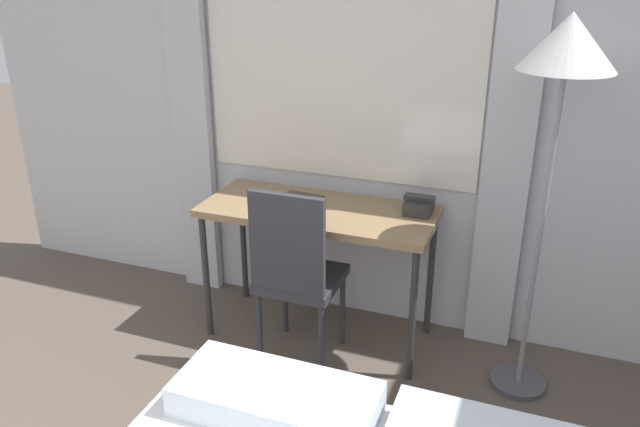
{
  "coord_description": "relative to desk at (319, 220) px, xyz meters",
  "views": [
    {
      "loc": [
        0.85,
        0.1,
        2.02
      ],
      "look_at": [
        -0.06,
        2.54,
        0.93
      ],
      "focal_mm": 35.0,
      "sensor_mm": 36.0,
      "label": 1
    }
  ],
  "objects": [
    {
      "name": "wall_back_with_window",
      "position": [
        0.19,
        0.34,
        0.65
      ],
      "size": [
        5.09,
        0.13,
        2.7
      ],
      "color": "silver",
      "rests_on": "ground_plane"
    },
    {
      "name": "desk",
      "position": [
        0.0,
        0.0,
        0.0
      ],
      "size": [
        1.24,
        0.53,
        0.78
      ],
      "color": "#937551",
      "rests_on": "ground_plane"
    },
    {
      "name": "desk_chair",
      "position": [
        -0.01,
        -0.29,
        -0.15
      ],
      "size": [
        0.4,
        0.4,
        0.99
      ],
      "rotation": [
        0.0,
        0.0,
        0.01
      ],
      "color": "#333338",
      "rests_on": "ground_plane"
    },
    {
      "name": "standing_lamp",
      "position": [
        1.11,
        -0.08,
        0.87
      ],
      "size": [
        0.4,
        0.4,
        1.81
      ],
      "color": "#4C4C51",
      "rests_on": "ground_plane"
    },
    {
      "name": "telephone",
      "position": [
        0.51,
        0.13,
        0.11
      ],
      "size": [
        0.16,
        0.17,
        0.09
      ],
      "color": "#2D2D2D",
      "rests_on": "desk"
    },
    {
      "name": "book",
      "position": [
        -0.12,
        0.04,
        0.08
      ],
      "size": [
        0.22,
        0.2,
        0.02
      ],
      "rotation": [
        0.0,
        0.0,
        -0.06
      ],
      "color": "#4C4238",
      "rests_on": "desk"
    }
  ]
}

